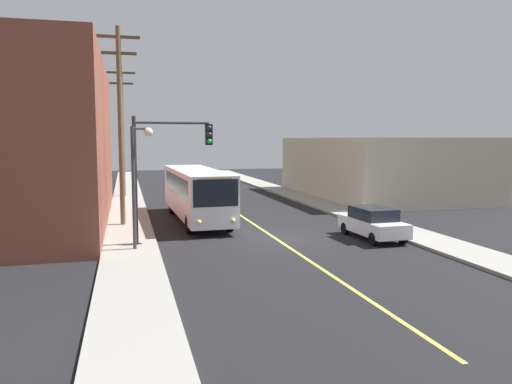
{
  "coord_description": "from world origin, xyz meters",
  "views": [
    {
      "loc": [
        -7.37,
        -24.49,
        5.09
      ],
      "look_at": [
        0.0,
        4.09,
        2.0
      ],
      "focal_mm": 35.57,
      "sensor_mm": 36.0,
      "label": 1
    }
  ],
  "objects": [
    {
      "name": "city_bus",
      "position": [
        -3.15,
        6.81,
        1.82
      ],
      "size": [
        2.93,
        12.22,
        3.2
      ],
      "color": "silver",
      "rests_on": "ground"
    },
    {
      "name": "ground_plane",
      "position": [
        0.0,
        0.0,
        0.0
      ],
      "size": [
        120.0,
        120.0,
        0.0
      ],
      "primitive_type": "plane",
      "color": "black"
    },
    {
      "name": "lane_stripe_center",
      "position": [
        0.0,
        15.0,
        0.01
      ],
      "size": [
        0.16,
        60.0,
        0.01
      ],
      "primitive_type": "cube",
      "color": "#D8CC4C",
      "rests_on": "ground"
    },
    {
      "name": "utility_pole_mid",
      "position": [
        -7.55,
        21.05,
        6.26
      ],
      "size": [
        2.4,
        0.28,
        11.18
      ],
      "color": "brown",
      "rests_on": "sidewalk_left"
    },
    {
      "name": "street_lamp_left",
      "position": [
        -6.83,
        -1.3,
        3.74
      ],
      "size": [
        0.98,
        0.4,
        5.5
      ],
      "color": "#38383D",
      "rests_on": "sidewalk_left"
    },
    {
      "name": "sidewalk_right",
      "position": [
        7.25,
        10.0,
        0.07
      ],
      "size": [
        2.5,
        90.0,
        0.15
      ],
      "primitive_type": "cube",
      "color": "gray",
      "rests_on": "ground"
    },
    {
      "name": "building_left_brick",
      "position": [
        -13.49,
        8.48,
        4.87
      ],
      "size": [
        10.0,
        22.22,
        9.75
      ],
      "color": "brown",
      "rests_on": "ground"
    },
    {
      "name": "building_right_warehouse",
      "position": [
        14.49,
        16.55,
        2.59
      ],
      "size": [
        12.0,
        18.75,
        5.19
      ],
      "color": "beige",
      "rests_on": "ground"
    },
    {
      "name": "fire_hydrant",
      "position": [
        6.85,
        4.24,
        0.58
      ],
      "size": [
        0.44,
        0.26,
        0.84
      ],
      "color": "red",
      "rests_on": "sidewalk_right"
    },
    {
      "name": "traffic_signal_left_corner",
      "position": [
        -5.41,
        -0.21,
        4.3
      ],
      "size": [
        3.75,
        0.48,
        6.0
      ],
      "color": "#2D2D33",
      "rests_on": "sidewalk_left"
    },
    {
      "name": "utility_pole_near",
      "position": [
        -7.59,
        5.68,
        6.3
      ],
      "size": [
        2.4,
        0.28,
        11.25
      ],
      "color": "brown",
      "rests_on": "sidewalk_left"
    },
    {
      "name": "sidewalk_left",
      "position": [
        -7.25,
        10.0,
        0.07
      ],
      "size": [
        2.5,
        90.0,
        0.15
      ],
      "primitive_type": "cube",
      "color": "gray",
      "rests_on": "ground"
    },
    {
      "name": "parked_car_white",
      "position": [
        4.8,
        -1.22,
        0.84
      ],
      "size": [
        1.97,
        4.47,
        1.62
      ],
      "color": "silver",
      "rests_on": "ground"
    }
  ]
}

